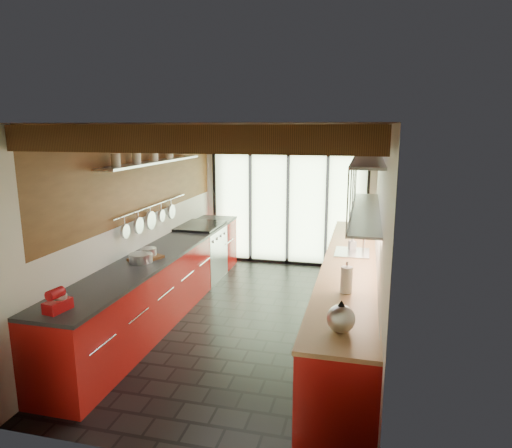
# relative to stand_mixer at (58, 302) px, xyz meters

# --- Properties ---
(ground) EXTENTS (5.50, 5.50, 0.00)m
(ground) POSITION_rel_stand_mixer_xyz_m (1.27, 2.24, -1.01)
(ground) COLOR black
(ground) RESTS_ON ground
(room_shell) EXTENTS (5.50, 5.50, 5.50)m
(room_shell) POSITION_rel_stand_mixer_xyz_m (1.27, 2.24, 0.65)
(room_shell) COLOR silver
(room_shell) RESTS_ON ground
(ceiling_beams) EXTENTS (3.14, 5.06, 4.90)m
(ceiling_beams) POSITION_rel_stand_mixer_xyz_m (1.27, 2.62, 1.45)
(ceiling_beams) COLOR #593316
(ceiling_beams) RESTS_ON ground
(glass_door) EXTENTS (2.95, 0.10, 2.90)m
(glass_door) POSITION_rel_stand_mixer_xyz_m (1.27, 4.94, 0.65)
(glass_door) COLOR #C6EAAD
(glass_door) RESTS_ON ground
(left_counter) EXTENTS (0.68, 5.00, 0.92)m
(left_counter) POSITION_rel_stand_mixer_xyz_m (-0.01, 2.24, -0.55)
(left_counter) COLOR #AA1411
(left_counter) RESTS_ON ground
(range_stove) EXTENTS (0.66, 0.90, 0.97)m
(range_stove) POSITION_rel_stand_mixer_xyz_m (-0.01, 3.69, -0.54)
(range_stove) COLOR silver
(range_stove) RESTS_ON ground
(right_counter) EXTENTS (0.68, 5.00, 0.92)m
(right_counter) POSITION_rel_stand_mixer_xyz_m (2.54, 2.24, -0.55)
(right_counter) COLOR #AA1411
(right_counter) RESTS_ON ground
(sink_assembly) EXTENTS (0.45, 0.52, 0.43)m
(sink_assembly) POSITION_rel_stand_mixer_xyz_m (2.56, 2.64, -0.05)
(sink_assembly) COLOR silver
(sink_assembly) RESTS_ON right_counter
(upper_cabinets_right) EXTENTS (0.34, 3.00, 3.00)m
(upper_cabinets_right) POSITION_rel_stand_mixer_xyz_m (2.70, 2.54, 0.84)
(upper_cabinets_right) COLOR silver
(upper_cabinets_right) RESTS_ON ground
(left_wall_fixtures) EXTENTS (0.28, 2.60, 0.96)m
(left_wall_fixtures) POSITION_rel_stand_mixer_xyz_m (-0.20, 2.43, 0.84)
(left_wall_fixtures) COLOR silver
(left_wall_fixtures) RESTS_ON ground
(stand_mixer) EXTENTS (0.18, 0.27, 0.22)m
(stand_mixer) POSITION_rel_stand_mixer_xyz_m (0.00, 0.00, 0.00)
(stand_mixer) COLOR #B30E12
(stand_mixer) RESTS_ON left_counter
(pot_large) EXTENTS (0.23, 0.23, 0.13)m
(pot_large) POSITION_rel_stand_mixer_xyz_m (-0.00, 1.80, -0.02)
(pot_large) COLOR silver
(pot_large) RESTS_ON left_counter
(pot_small) EXTENTS (0.31, 0.31, 0.11)m
(pot_small) POSITION_rel_stand_mixer_xyz_m (-0.00, 1.58, -0.03)
(pot_small) COLOR silver
(pot_small) RESTS_ON left_counter
(cutting_board) EXTENTS (0.40, 0.46, 0.03)m
(cutting_board) POSITION_rel_stand_mixer_xyz_m (-0.00, 1.71, -0.07)
(cutting_board) COLOR brown
(cutting_board) RESTS_ON left_counter
(kettle) EXTENTS (0.28, 0.31, 0.28)m
(kettle) POSITION_rel_stand_mixer_xyz_m (2.54, 0.19, 0.03)
(kettle) COLOR silver
(kettle) RESTS_ON right_counter
(paper_towel) EXTENTS (0.14, 0.14, 0.32)m
(paper_towel) POSITION_rel_stand_mixer_xyz_m (2.54, 1.10, 0.05)
(paper_towel) COLOR white
(paper_towel) RESTS_ON right_counter
(soap_bottle) EXTENTS (0.12, 0.12, 0.20)m
(soap_bottle) POSITION_rel_stand_mixer_xyz_m (2.54, 2.77, 0.01)
(soap_bottle) COLOR silver
(soap_bottle) RESTS_ON right_counter
(bowl) EXTENTS (0.28, 0.28, 0.06)m
(bowl) POSITION_rel_stand_mixer_xyz_m (2.54, 3.74, -0.06)
(bowl) COLOR silver
(bowl) RESTS_ON right_counter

